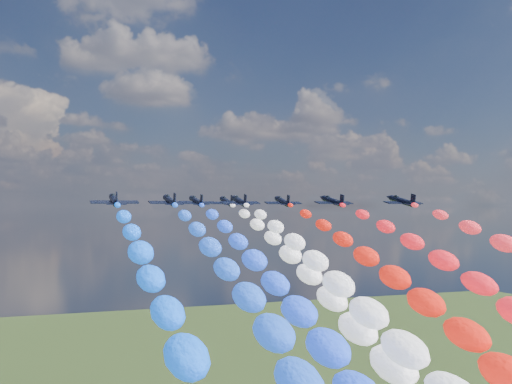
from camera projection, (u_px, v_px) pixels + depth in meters
name	position (u px, v px, depth m)	size (l,w,h in m)	color
jet_0	(114.00, 200.00, 118.15)	(9.03, 12.10, 2.67)	black
jet_1	(170.00, 201.00, 129.95)	(9.03, 12.10, 2.67)	black
trail_1	(286.00, 382.00, 69.00)	(6.14, 124.47, 45.99)	blue
jet_2	(196.00, 201.00, 144.87)	(9.03, 12.10, 2.67)	black
trail_2	(311.00, 351.00, 83.92)	(6.14, 124.47, 45.99)	blue
jet_3	(240.00, 201.00, 143.66)	(9.03, 12.10, 2.67)	black
trail_3	(387.00, 353.00, 82.71)	(6.14, 124.47, 45.99)	white
jet_4	(227.00, 202.00, 157.19)	(9.03, 12.10, 2.67)	black
trail_4	(346.00, 332.00, 96.24)	(6.14, 124.47, 45.99)	white
jet_5	(282.00, 201.00, 152.88)	(9.03, 12.10, 2.67)	black
trail_5	(444.00, 338.00, 91.93)	(6.14, 124.47, 45.99)	red
jet_6	(333.00, 201.00, 144.32)	(9.03, 12.10, 2.67)	black
jet_7	(402.00, 201.00, 139.63)	(9.03, 12.10, 2.67)	black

